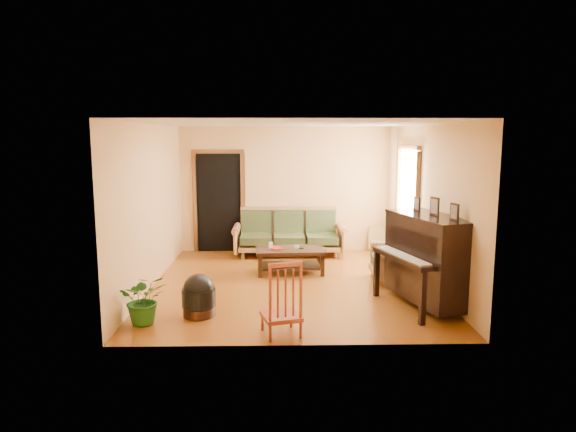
{
  "coord_description": "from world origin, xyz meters",
  "views": [
    {
      "loc": [
        -0.23,
        -8.15,
        2.41
      ],
      "look_at": [
        -0.05,
        0.2,
        1.1
      ],
      "focal_mm": 32.0,
      "sensor_mm": 36.0,
      "label": 1
    }
  ],
  "objects_px": {
    "sofa": "(289,232)",
    "coffee_table": "(290,261)",
    "red_chair": "(281,297)",
    "potted_plant": "(144,299)",
    "piano": "(429,261)",
    "footstool": "(199,300)",
    "armchair": "(394,255)",
    "ceramic_crock": "(386,246)"
  },
  "relations": [
    {
      "from": "coffee_table",
      "to": "piano",
      "type": "bearing_deg",
      "value": -43.63
    },
    {
      "from": "coffee_table",
      "to": "ceramic_crock",
      "type": "bearing_deg",
      "value": 38.55
    },
    {
      "from": "sofa",
      "to": "armchair",
      "type": "bearing_deg",
      "value": -48.96
    },
    {
      "from": "piano",
      "to": "potted_plant",
      "type": "relative_size",
      "value": 2.26
    },
    {
      "from": "sofa",
      "to": "coffee_table",
      "type": "distance_m",
      "value": 1.38
    },
    {
      "from": "piano",
      "to": "ceramic_crock",
      "type": "height_order",
      "value": "piano"
    },
    {
      "from": "potted_plant",
      "to": "armchair",
      "type": "bearing_deg",
      "value": 26.93
    },
    {
      "from": "ceramic_crock",
      "to": "red_chair",
      "type": "bearing_deg",
      "value": -116.46
    },
    {
      "from": "piano",
      "to": "sofa",
      "type": "bearing_deg",
      "value": 104.6
    },
    {
      "from": "footstool",
      "to": "red_chair",
      "type": "height_order",
      "value": "red_chair"
    },
    {
      "from": "piano",
      "to": "potted_plant",
      "type": "height_order",
      "value": "piano"
    },
    {
      "from": "armchair",
      "to": "potted_plant",
      "type": "bearing_deg",
      "value": -150.28
    },
    {
      "from": "potted_plant",
      "to": "piano",
      "type": "bearing_deg",
      "value": 9.03
    },
    {
      "from": "red_chair",
      "to": "ceramic_crock",
      "type": "distance_m",
      "value": 5.02
    },
    {
      "from": "footstool",
      "to": "armchair",
      "type": "bearing_deg",
      "value": 27.97
    },
    {
      "from": "ceramic_crock",
      "to": "potted_plant",
      "type": "bearing_deg",
      "value": -134.45
    },
    {
      "from": "red_chair",
      "to": "potted_plant",
      "type": "distance_m",
      "value": 1.82
    },
    {
      "from": "armchair",
      "to": "piano",
      "type": "bearing_deg",
      "value": -78.02
    },
    {
      "from": "piano",
      "to": "red_chair",
      "type": "relative_size",
      "value": 1.57
    },
    {
      "from": "piano",
      "to": "coffee_table",
      "type": "bearing_deg",
      "value": 120.03
    },
    {
      "from": "coffee_table",
      "to": "armchair",
      "type": "height_order",
      "value": "armchair"
    },
    {
      "from": "sofa",
      "to": "ceramic_crock",
      "type": "height_order",
      "value": "sofa"
    },
    {
      "from": "piano",
      "to": "potted_plant",
      "type": "distance_m",
      "value": 3.93
    },
    {
      "from": "ceramic_crock",
      "to": "coffee_table",
      "type": "bearing_deg",
      "value": -141.45
    },
    {
      "from": "sofa",
      "to": "footstool",
      "type": "distance_m",
      "value": 3.77
    },
    {
      "from": "piano",
      "to": "footstool",
      "type": "relative_size",
      "value": 3.27
    },
    {
      "from": "coffee_table",
      "to": "piano",
      "type": "height_order",
      "value": "piano"
    },
    {
      "from": "footstool",
      "to": "potted_plant",
      "type": "distance_m",
      "value": 0.72
    },
    {
      "from": "footstool",
      "to": "potted_plant",
      "type": "xyz_separation_m",
      "value": [
        -0.66,
        -0.27,
        0.11
      ]
    },
    {
      "from": "armchair",
      "to": "red_chair",
      "type": "height_order",
      "value": "red_chair"
    },
    {
      "from": "sofa",
      "to": "ceramic_crock",
      "type": "xyz_separation_m",
      "value": [
        2.04,
        0.27,
        -0.34
      ]
    },
    {
      "from": "armchair",
      "to": "footstool",
      "type": "relative_size",
      "value": 1.99
    },
    {
      "from": "red_chair",
      "to": "piano",
      "type": "bearing_deg",
      "value": 10.08
    },
    {
      "from": "red_chair",
      "to": "potted_plant",
      "type": "bearing_deg",
      "value": 151.03
    },
    {
      "from": "sofa",
      "to": "red_chair",
      "type": "xyz_separation_m",
      "value": [
        -0.19,
        -4.21,
        -0.0
      ]
    },
    {
      "from": "footstool",
      "to": "potted_plant",
      "type": "relative_size",
      "value": 0.69
    },
    {
      "from": "sofa",
      "to": "coffee_table",
      "type": "xyz_separation_m",
      "value": [
        -0.01,
        -1.36,
        -0.25
      ]
    },
    {
      "from": "red_chair",
      "to": "potted_plant",
      "type": "relative_size",
      "value": 1.44
    },
    {
      "from": "footstool",
      "to": "coffee_table",
      "type": "bearing_deg",
      "value": 59.37
    },
    {
      "from": "red_chair",
      "to": "potted_plant",
      "type": "xyz_separation_m",
      "value": [
        -1.76,
        0.41,
        -0.14
      ]
    },
    {
      "from": "footstool",
      "to": "potted_plant",
      "type": "bearing_deg",
      "value": -158.03
    },
    {
      "from": "sofa",
      "to": "coffee_table",
      "type": "relative_size",
      "value": 1.83
    }
  ]
}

